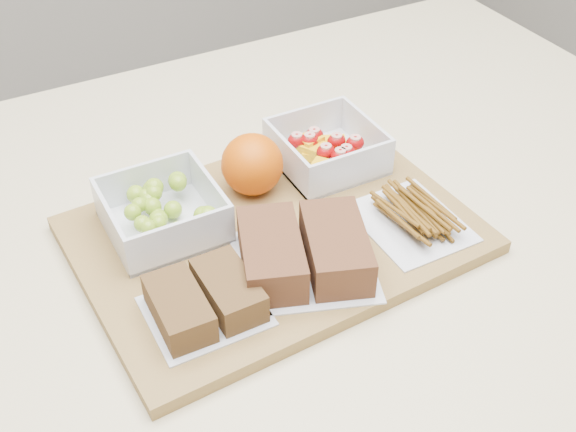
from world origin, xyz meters
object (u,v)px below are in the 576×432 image
grape_container (164,211)px  fruit_container (327,150)px  sandwich_bag_left (204,300)px  sandwich_bag_center (304,252)px  pretzel_bag (411,214)px  cutting_board (275,235)px  orange (252,164)px

grape_container → fruit_container: 0.22m
grape_container → sandwich_bag_left: size_ratio=1.07×
fruit_container → sandwich_bag_center: 0.19m
sandwich_bag_center → pretzel_bag: (0.14, 0.01, -0.01)m
cutting_board → sandwich_bag_left: sandwich_bag_left is taller
fruit_container → sandwich_bag_center: size_ratio=0.65×
cutting_board → orange: bearing=78.8°
fruit_container → sandwich_bag_left: 0.28m
cutting_board → fruit_container: bearing=32.7°
sandwich_bag_left → cutting_board: bearing=33.8°
grape_container → sandwich_bag_left: bearing=-94.8°
sandwich_bag_left → sandwich_bag_center: sandwich_bag_center is taller
cutting_board → pretzel_bag: bearing=-26.8°
pretzel_bag → grape_container: bearing=152.9°
fruit_container → orange: size_ratio=1.62×
fruit_container → pretzel_bag: (0.02, -0.14, -0.01)m
cutting_board → sandwich_bag_left: bearing=-149.1°
orange → sandwich_bag_left: 0.20m
sandwich_bag_left → pretzel_bag: sandwich_bag_left is taller
orange → sandwich_bag_center: (-0.01, -0.14, -0.01)m
sandwich_bag_center → pretzel_bag: sandwich_bag_center is taller
grape_container → fruit_container: same height
sandwich_bag_left → fruit_container: bearing=34.7°
fruit_container → orange: (-0.10, -0.00, 0.02)m
pretzel_bag → sandwich_bag_left: bearing=-176.4°
pretzel_bag → sandwich_bag_center: bearing=-177.6°
cutting_board → sandwich_bag_left: size_ratio=3.78×
fruit_container → sandwich_bag_left: size_ratio=1.06×
grape_container → pretzel_bag: size_ratio=0.94×
grape_container → pretzel_bag: 0.27m
cutting_board → fruit_container: size_ratio=3.58×
grape_container → fruit_container: bearing=5.1°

